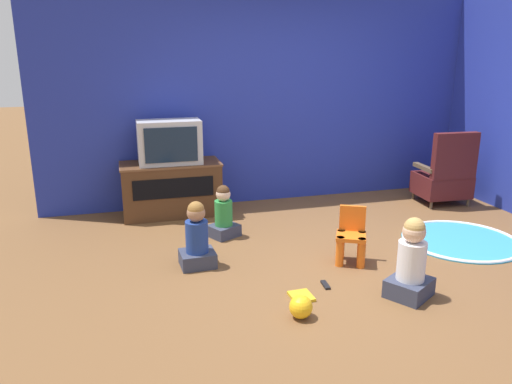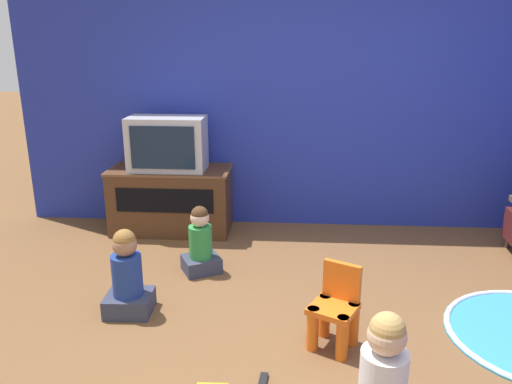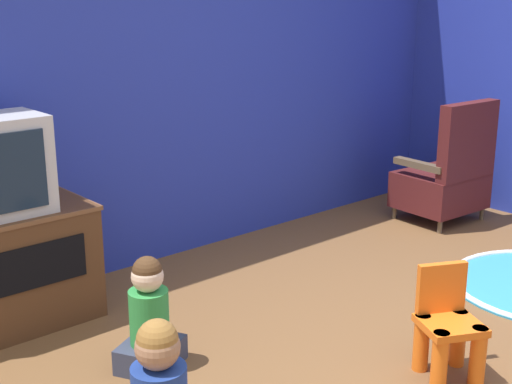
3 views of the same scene
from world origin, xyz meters
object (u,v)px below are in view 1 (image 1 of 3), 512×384
child_watching_center (224,214)px  book (301,296)px  television (170,142)px  toy_ball (301,307)px  black_armchair (445,177)px  remote_control (325,285)px  yellow_kid_chair (351,240)px  child_watching_right (197,238)px  child_watching_left (411,263)px  tv_cabinet (171,188)px

child_watching_center → book: (0.32, -1.52, -0.23)m
television → toy_ball: 2.85m
black_armchair → remote_control: (-2.38, -1.76, -0.35)m
yellow_kid_chair → child_watching_right: 1.43m
child_watching_left → toy_ball: 0.99m
television → book: size_ratio=3.55×
yellow_kid_chair → child_watching_center: child_watching_center is taller
black_armchair → yellow_kid_chair: black_armchair is taller
yellow_kid_chair → child_watching_left: (0.16, -0.75, 0.07)m
tv_cabinet → black_armchair: (3.41, -0.51, 0.03)m
toy_ball → television: bearing=103.8°
tv_cabinet → toy_ball: bearing=-76.4°
tv_cabinet → child_watching_left: bearing=-58.3°
remote_control → yellow_kid_chair: bearing=-41.1°
child_watching_left → yellow_kid_chair: bearing=69.8°
tv_cabinet → television: size_ratio=1.62×
yellow_kid_chair → child_watching_right: (-1.40, 0.30, 0.05)m
child_watching_right → television: bearing=90.0°
television → black_armchair: size_ratio=0.76×
child_watching_left → child_watching_right: 1.87m
child_watching_center → remote_control: 1.51m
television → remote_control: (1.03, -2.23, -0.88)m
yellow_kid_chair → remote_control: (-0.42, -0.40, -0.21)m
tv_cabinet → yellow_kid_chair: 2.37m
toy_ball → remote_control: 0.58m
black_armchair → child_watching_right: bearing=20.9°
television → book: television is taller
yellow_kid_chair → child_watching_center: size_ratio=0.93×
yellow_kid_chair → book: 0.91m
child_watching_center → remote_control: bearing=-94.6°
child_watching_right → toy_ball: (0.59, -1.13, -0.18)m
television → remote_control: size_ratio=4.71×
child_watching_right → yellow_kid_chair: bearing=-14.1°
child_watching_left → book: 0.92m
black_armchair → child_watching_center: 2.99m
television → yellow_kid_chair: bearing=-51.4°
yellow_kid_chair → child_watching_right: bearing=-164.8°
black_armchair → remote_control: 2.98m
child_watching_left → tv_cabinet: bearing=89.6°
black_armchair → toy_ball: size_ratio=5.41×
television → child_watching_left: television is taller
television → child_watching_right: (0.06, -1.53, -0.62)m
child_watching_center → child_watching_left: bearing=-83.5°
tv_cabinet → television: bearing=-90.0°
child_watching_left → child_watching_right: (-1.56, 1.04, -0.02)m
black_armchair → remote_control: black_armchair is taller
television → toy_ball: television is taller
black_armchair → toy_ball: bearing=41.8°
yellow_kid_chair → book: bearing=-114.7°
tv_cabinet → yellow_kid_chair: size_ratio=2.23×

